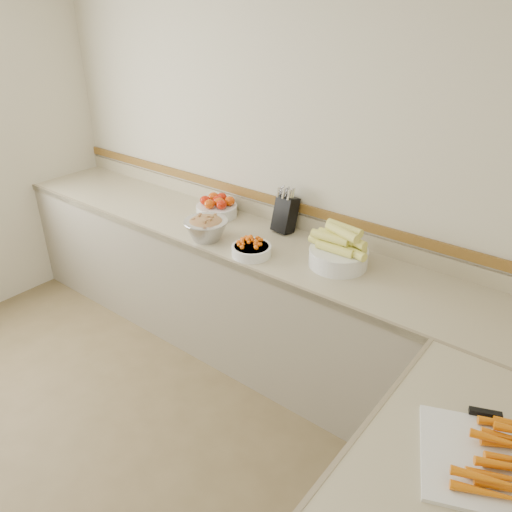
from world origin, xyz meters
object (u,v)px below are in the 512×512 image
Objects in this scene: tomato_bowl at (217,207)px; cherry_tomato_bowl at (252,249)px; cutting_board at (505,460)px; corn_bowl at (339,251)px; knife_block at (285,213)px; rhubarb_bowl at (206,228)px.

tomato_bowl is 0.66m from cherry_tomato_bowl.
cutting_board is at bearing -24.26° from tomato_bowl.
cherry_tomato_bowl is 0.52m from corn_bowl.
knife_block is 1.96m from cutting_board.
knife_block is 1.07× the size of tomato_bowl.
tomato_bowl is 1.03× the size of rhubarb_bowl.
cherry_tomato_bowl is at bearing -155.81° from corn_bowl.
tomato_bowl is at bearing 150.56° from cherry_tomato_bowl.
rhubarb_bowl is at bearing -57.57° from tomato_bowl.
cutting_board is at bearing -37.45° from corn_bowl.
rhubarb_bowl is (0.21, -0.33, 0.02)m from tomato_bowl.
tomato_bowl is at bearing -170.78° from knife_block.
corn_bowl reaches higher than cutting_board.
rhubarb_bowl reaches higher than cherry_tomato_bowl.
cherry_tomato_bowl is 0.64× the size of corn_bowl.
corn_bowl is 1.43m from cutting_board.
tomato_bowl is 1.04m from corn_bowl.
knife_block is 1.11× the size of rhubarb_bowl.
tomato_bowl is at bearing 122.43° from rhubarb_bowl.
tomato_bowl is 0.45× the size of cutting_board.
knife_block is 0.54m from tomato_bowl.
knife_block is at bearing 9.22° from tomato_bowl.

